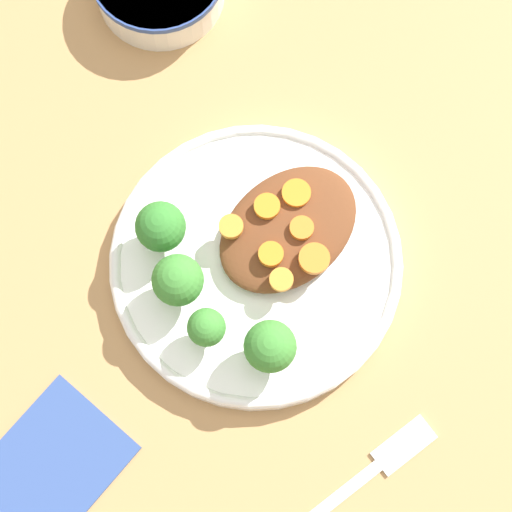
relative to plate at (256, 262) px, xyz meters
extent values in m
plane|color=tan|center=(0.00, 0.00, -0.01)|extent=(4.00, 4.00, 0.00)
cylinder|color=white|center=(0.00, 0.00, 0.00)|extent=(0.26, 0.26, 0.02)
torus|color=white|center=(0.00, 0.00, 0.01)|extent=(0.26, 0.26, 0.01)
ellipsoid|color=brown|center=(-0.04, 0.00, 0.02)|extent=(0.13, 0.10, 0.02)
cylinder|color=#759E51|center=(0.07, 0.02, 0.02)|extent=(0.02, 0.02, 0.02)
sphere|color=#3D8433|center=(0.07, 0.02, 0.04)|extent=(0.03, 0.03, 0.03)
cylinder|color=#7FA85B|center=(0.07, -0.02, 0.02)|extent=(0.02, 0.02, 0.02)
sphere|color=#3D8433|center=(0.07, -0.02, 0.04)|extent=(0.04, 0.04, 0.04)
cylinder|color=#759E51|center=(0.05, 0.07, 0.02)|extent=(0.02, 0.02, 0.02)
sphere|color=#3D8433|center=(0.05, 0.07, 0.04)|extent=(0.04, 0.04, 0.04)
cylinder|color=#7FA85B|center=(0.05, -0.07, 0.02)|extent=(0.02, 0.02, 0.02)
sphere|color=#337A2D|center=(0.05, -0.07, 0.04)|extent=(0.04, 0.04, 0.04)
cylinder|color=orange|center=(-0.04, 0.01, 0.03)|extent=(0.02, 0.02, 0.01)
cylinder|color=orange|center=(-0.03, -0.02, 0.03)|extent=(0.02, 0.02, 0.01)
cylinder|color=orange|center=(-0.01, 0.01, 0.03)|extent=(0.02, 0.02, 0.01)
cylinder|color=orange|center=(-0.03, 0.04, 0.03)|extent=(0.03, 0.03, 0.01)
cylinder|color=orange|center=(-0.06, -0.02, 0.03)|extent=(0.03, 0.03, 0.00)
cylinder|color=orange|center=(0.00, -0.03, 0.03)|extent=(0.02, 0.02, 0.01)
cylinder|color=orange|center=(0.00, 0.03, 0.03)|extent=(0.02, 0.02, 0.01)
cube|color=silver|center=(0.10, 0.19, -0.01)|extent=(0.13, 0.02, 0.01)
cube|color=silver|center=(0.01, 0.20, -0.01)|extent=(0.06, 0.03, 0.01)
cube|color=#334C8C|center=(0.26, 0.01, -0.01)|extent=(0.16, 0.11, 0.01)
camera|label=1|loc=(0.13, 0.14, 0.72)|focal=60.00mm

